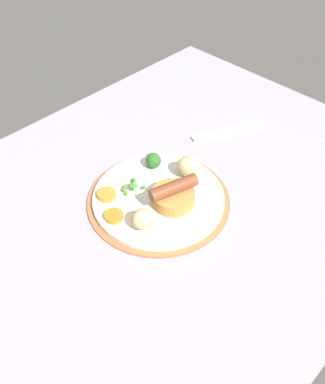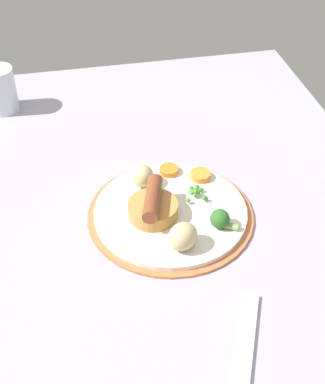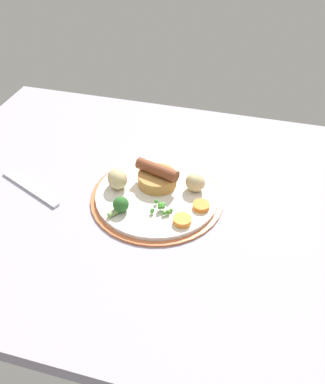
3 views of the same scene
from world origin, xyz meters
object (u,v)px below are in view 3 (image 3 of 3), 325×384
at_px(carrot_slice_0, 182,220).
at_px(carrot_slice_1, 201,206).
at_px(potato_chunk_2, 118,178).
at_px(potato_chunk_0, 195,182).
at_px(dinner_plate, 156,198).
at_px(fork, 30,188).
at_px(broccoli_floret_near, 120,205).
at_px(sausage_pudding, 157,177).
at_px(pea_pile, 162,208).

bearing_deg(carrot_slice_0, carrot_slice_1, 62.67).
bearing_deg(potato_chunk_2, potato_chunk_0, 11.18).
distance_m(dinner_plate, potato_chunk_2, 0.09).
bearing_deg(fork, broccoli_floret_near, 17.36).
distance_m(sausage_pudding, broccoli_floret_near, 0.11).
bearing_deg(carrot_slice_0, sausage_pudding, 127.99).
xyz_separation_m(dinner_plate, fork, (-0.28, -0.04, -0.00)).
bearing_deg(dinner_plate, sausage_pudding, 102.66).
bearing_deg(broccoli_floret_near, potato_chunk_0, -20.15).
relative_size(carrot_slice_1, fork, 0.19).
relative_size(broccoli_floret_near, carrot_slice_1, 1.34).
xyz_separation_m(dinner_plate, pea_pile, (0.02, -0.05, 0.02)).
distance_m(dinner_plate, carrot_slice_0, 0.10).
bearing_deg(dinner_plate, potato_chunk_0, 27.63).
height_order(carrot_slice_0, carrot_slice_1, carrot_slice_0).
xyz_separation_m(potato_chunk_2, carrot_slice_1, (0.19, -0.02, -0.02)).
bearing_deg(carrot_slice_1, potato_chunk_2, 173.44).
bearing_deg(fork, dinner_plate, 32.43).
bearing_deg(pea_pile, sausage_pudding, 111.58).
bearing_deg(potato_chunk_0, sausage_pudding, -177.98).
distance_m(dinner_plate, fork, 0.28).
bearing_deg(pea_pile, carrot_slice_0, -23.49).
bearing_deg(sausage_pudding, carrot_slice_0, -35.53).
distance_m(broccoli_floret_near, potato_chunk_0, 0.17).
bearing_deg(carrot_slice_1, sausage_pudding, 154.75).
distance_m(potato_chunk_0, carrot_slice_1, 0.06).
relative_size(pea_pile, carrot_slice_0, 1.18).
xyz_separation_m(dinner_plate, broccoli_floret_near, (-0.06, -0.07, 0.02)).
bearing_deg(pea_pile, potato_chunk_0, 59.26).
height_order(dinner_plate, fork, dinner_plate).
bearing_deg(dinner_plate, fork, -171.73).
distance_m(potato_chunk_2, fork, 0.20).
xyz_separation_m(potato_chunk_2, carrot_slice_0, (0.16, -0.07, -0.02)).
bearing_deg(carrot_slice_0, dinner_plate, 137.31).
relative_size(sausage_pudding, broccoli_floret_near, 2.14).
bearing_deg(sausage_pudding, potato_chunk_0, 18.50).
height_order(potato_chunk_0, carrot_slice_0, potato_chunk_0).
distance_m(broccoli_floret_near, carrot_slice_0, 0.13).
relative_size(pea_pile, fork, 0.24).
xyz_separation_m(sausage_pudding, pea_pile, (0.03, -0.08, -0.01)).
height_order(potato_chunk_2, carrot_slice_0, potato_chunk_2).
relative_size(carrot_slice_0, carrot_slice_1, 1.04).
bearing_deg(fork, carrot_slice_0, 19.84).
height_order(pea_pile, broccoli_floret_near, broccoli_floret_near).
xyz_separation_m(carrot_slice_0, carrot_slice_1, (0.03, 0.05, -0.00)).
relative_size(dinner_plate, sausage_pudding, 2.85).
relative_size(sausage_pudding, fork, 0.55).
bearing_deg(potato_chunk_0, carrot_slice_1, -65.55).
height_order(carrot_slice_0, fork, carrot_slice_0).
bearing_deg(potato_chunk_0, potato_chunk_2, -168.82).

